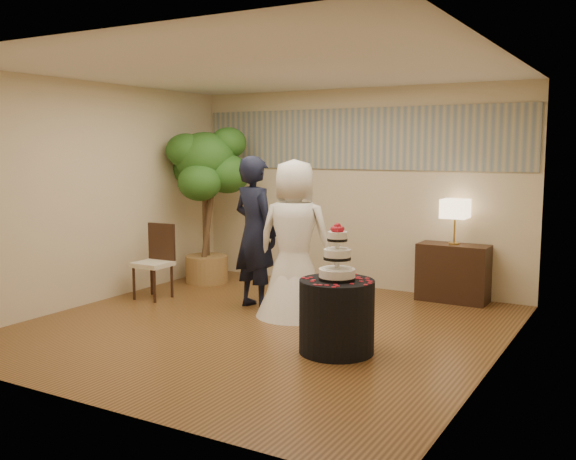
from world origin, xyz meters
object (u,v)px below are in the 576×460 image
Objects in this scene: console at (453,273)px; side_chair at (152,262)px; cake_table at (337,316)px; bride at (295,238)px; wedding_cake at (337,252)px; table_lamp at (455,222)px; ficus_tree at (206,204)px; groom at (255,233)px.

side_chair is (-3.47, -1.81, 0.12)m from console.
bride is at bearing 135.71° from cake_table.
table_lamp is at bearing 81.39° from wedding_cake.
bride is 0.79× the size of ficus_tree.
side_chair is (-3.07, 0.83, 0.13)m from cake_table.
cake_table is 2.67m from console.
table_lamp is at bearing 81.39° from cake_table.
ficus_tree is (-3.08, 2.01, 0.80)m from cake_table.
cake_table is (1.03, -1.00, -0.57)m from bride.
side_chair is (-3.07, 0.83, -0.50)m from wedding_cake.
bride reaches higher than cake_table.
groom reaches higher than bride.
bride is 3.18× the size of table_lamp.
ficus_tree reaches higher than console.
bride is at bearing -130.25° from console.
console is (0.40, 2.64, 0.02)m from cake_table.
groom is 1.92× the size of side_chair.
side_chair is (-1.43, -0.26, -0.45)m from groom.
bride is 2.06× the size of console.
side_chair is at bearing 164.88° from cake_table.
table_lamp is at bearing 10.27° from ficus_tree.
console is 1.54× the size of table_lamp.
groom is 0.81× the size of ficus_tree.
console is (0.40, 2.64, -0.62)m from wedding_cake.
groom is at bearing 9.32° from side_chair.
table_lamp is at bearing 0.00° from console.
groom is 2.59× the size of cake_table.
bride is 2.09m from side_chair.
wedding_cake is 0.95× the size of table_lamp.
side_chair is at bearing -151.64° from console.
side_chair is at bearing -152.41° from table_lamp.
ficus_tree reaches higher than wedding_cake.
cake_table is (1.63, -1.09, -0.58)m from groom.
wedding_cake is at bearing -97.84° from console.
table_lamp is 3.95m from side_chair.
ficus_tree is at bearing -14.92° from groom.
wedding_cake is (0.00, 0.00, 0.63)m from cake_table.
bride is at bearing -170.79° from groom.
ficus_tree is at bearing 89.56° from side_chair.
cake_table is 0.31× the size of ficus_tree.
wedding_cake is at bearing 124.37° from bride.
wedding_cake is 2.74m from console.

